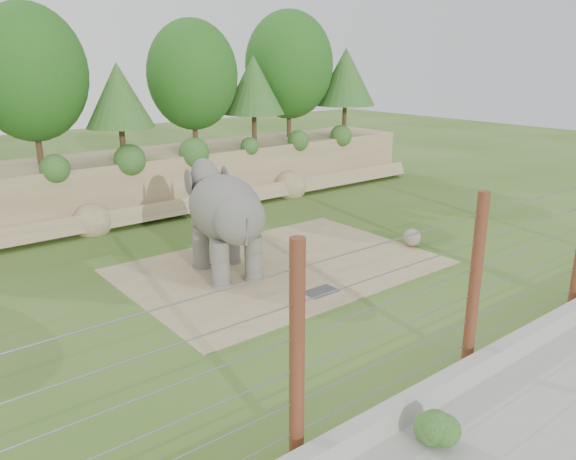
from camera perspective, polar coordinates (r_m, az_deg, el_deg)
ground at (r=16.26m, az=4.43°, el=-7.03°), size 90.00×90.00×0.00m
back_embankment at (r=25.96m, az=-14.06°, el=10.70°), size 30.00×5.52×8.77m
dirt_patch at (r=18.66m, az=-0.72°, el=-3.68°), size 10.00×7.00×0.02m
drain_grate at (r=16.67m, az=3.37°, el=-6.25°), size 1.00×0.60×0.03m
elephant at (r=17.64m, az=-6.38°, el=0.66°), size 2.53×4.39×3.34m
stone_ball at (r=20.98m, az=12.48°, el=-0.76°), size 0.65×0.65×0.65m
retaining_wall at (r=13.35m, az=19.58°, el=-12.54°), size 26.00×0.35×0.50m
barrier_fence at (r=12.84m, az=18.47°, el=-4.96°), size 20.26×0.26×4.00m
walkway_shrub at (r=10.89m, az=14.91°, el=-18.76°), size 0.69×0.69×0.69m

